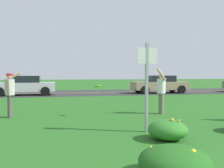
{
  "coord_description": "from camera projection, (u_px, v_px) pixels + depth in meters",
  "views": [
    {
      "loc": [
        -1.92,
        -1.83,
        1.61
      ],
      "look_at": [
        0.22,
        8.1,
        1.21
      ],
      "focal_mm": 42.83,
      "sensor_mm": 36.0,
      "label": 1
    }
  ],
  "objects": [
    {
      "name": "person_thrower_red_cap_gray_shirt",
      "position": [
        10.0,
        91.0,
        9.74
      ],
      "size": [
        0.54,
        0.49,
        1.67
      ],
      "color": "#B2B2B7",
      "rests_on": "ground"
    },
    {
      "name": "person_catcher_white_shirt",
      "position": [
        161.0,
        90.0,
        10.68
      ],
      "size": [
        0.44,
        0.49,
        1.83
      ],
      "color": "silver",
      "rests_on": "ground"
    },
    {
      "name": "frisbee_lime",
      "position": [
        97.0,
        86.0,
        9.98
      ],
      "size": [
        0.28,
        0.27,
        0.13
      ],
      "color": "#8CD133"
    },
    {
      "name": "sign_post_near_path",
      "position": [
        147.0,
        78.0,
        7.32
      ],
      "size": [
        0.56,
        0.1,
        2.45
      ],
      "color": "#93969B",
      "rests_on": "ground"
    },
    {
      "name": "car_tan_center_left",
      "position": [
        160.0,
        84.0,
        22.08
      ],
      "size": [
        4.5,
        2.0,
        1.45
      ],
      "color": "#937F60",
      "rests_on": "ground"
    },
    {
      "name": "daylily_clump_mid_center",
      "position": [
        175.0,
        162.0,
        4.13
      ],
      "size": [
        1.12,
        1.2,
        0.49
      ],
      "color": "#1E5619",
      "rests_on": "ground"
    },
    {
      "name": "daylily_clump_front_right",
      "position": [
        168.0,
        130.0,
        6.5
      ],
      "size": [
        0.97,
        1.0,
        0.55
      ],
      "color": "#2D7526",
      "rests_on": "ground"
    },
    {
      "name": "car_silver_center_right",
      "position": [
        24.0,
        85.0,
        19.83
      ],
      "size": [
        4.5,
        2.0,
        1.45
      ],
      "color": "#B7BABF",
      "rests_on": "ground"
    },
    {
      "name": "highway_strip",
      "position": [
        78.0,
        93.0,
        22.32
      ],
      "size": [
        120.0,
        7.23,
        0.01
      ],
      "primitive_type": "cube",
      "color": "#2D2D30",
      "rests_on": "ground"
    },
    {
      "name": "highway_center_stripe",
      "position": [
        78.0,
        93.0,
        22.32
      ],
      "size": [
        120.0,
        0.16,
        0.0
      ],
      "primitive_type": "cube",
      "color": "yellow",
      "rests_on": "ground"
    },
    {
      "name": "ground_plane",
      "position": [
        98.0,
        109.0,
        12.29
      ],
      "size": [
        120.0,
        120.0,
        0.0
      ],
      "primitive_type": "plane",
      "color": "#26601E"
    }
  ]
}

